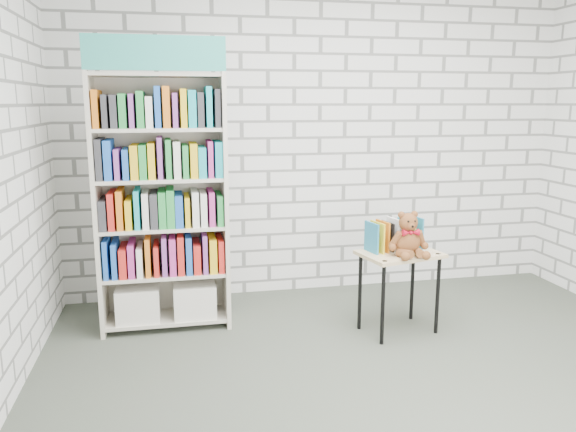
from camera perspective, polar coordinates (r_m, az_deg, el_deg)
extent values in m
plane|color=#40463B|center=(3.59, 11.54, -17.19)|extent=(4.50, 4.50, 0.00)
cube|color=silver|center=(5.06, 3.23, 7.96)|extent=(4.50, 0.02, 2.80)
cube|color=beige|center=(4.33, -18.79, 0.91)|extent=(0.03, 0.37, 1.92)
cube|color=beige|center=(4.31, -6.46, 1.42)|extent=(0.03, 0.37, 1.92)
cube|color=beige|center=(4.47, -12.61, 1.57)|extent=(0.96, 0.02, 1.92)
cube|color=teal|center=(4.07, -13.36, 15.84)|extent=(0.96, 0.02, 0.23)
cube|color=beige|center=(4.54, -12.14, -10.04)|extent=(0.90, 0.35, 0.03)
cube|color=beige|center=(4.42, -12.34, -5.65)|extent=(0.90, 0.35, 0.03)
cube|color=beige|center=(4.33, -12.54, -1.05)|extent=(0.90, 0.35, 0.03)
cube|color=beige|center=(4.27, -12.75, 3.71)|extent=(0.90, 0.35, 0.03)
cube|color=beige|center=(4.23, -12.97, 8.58)|extent=(0.90, 0.35, 0.03)
cube|color=beige|center=(4.23, -13.21, 13.78)|extent=(0.90, 0.35, 0.03)
cube|color=silver|center=(4.50, -14.96, -8.45)|extent=(0.32, 0.31, 0.26)
cube|color=silver|center=(4.49, -9.47, -8.24)|extent=(0.32, 0.31, 0.26)
cube|color=#333338|center=(4.37, -12.42, -3.92)|extent=(0.90, 0.31, 0.26)
cube|color=red|center=(4.29, -12.63, 0.76)|extent=(0.90, 0.31, 0.26)
cube|color=yellow|center=(4.24, -12.84, 5.59)|extent=(0.90, 0.31, 0.26)
cube|color=blue|center=(4.22, -13.06, 10.49)|extent=(0.90, 0.31, 0.26)
cube|color=tan|center=(4.25, 11.31, -3.82)|extent=(0.65, 0.51, 0.03)
cylinder|color=black|center=(4.09, 9.60, -8.91)|extent=(0.03, 0.03, 0.59)
cylinder|color=black|center=(4.33, 7.31, -7.66)|extent=(0.03, 0.03, 0.59)
cylinder|color=black|center=(4.37, 14.95, -7.81)|extent=(0.03, 0.03, 0.59)
cylinder|color=black|center=(4.59, 12.51, -6.72)|extent=(0.03, 0.03, 0.59)
cylinder|color=black|center=(4.00, 9.79, -4.56)|extent=(0.04, 0.04, 0.01)
cylinder|color=black|center=(4.27, 15.01, -3.76)|extent=(0.04, 0.04, 0.01)
cube|color=teal|center=(4.18, 8.48, -2.09)|extent=(0.05, 0.17, 0.24)
cube|color=yellow|center=(4.21, 9.03, -2.02)|extent=(0.05, 0.17, 0.24)
cube|color=#C96A15|center=(4.24, 9.58, -1.95)|extent=(0.05, 0.17, 0.24)
cube|color=black|center=(4.26, 10.12, -1.89)|extent=(0.05, 0.17, 0.24)
cube|color=white|center=(4.29, 10.66, -1.82)|extent=(0.05, 0.17, 0.24)
cube|color=#C03E21|center=(4.32, 11.19, -1.76)|extent=(0.05, 0.17, 0.24)
cube|color=#39BCD7|center=(4.35, 11.71, -1.69)|extent=(0.05, 0.17, 0.24)
cube|color=#BCC642|center=(4.37, 12.23, -1.63)|extent=(0.05, 0.17, 0.24)
cube|color=teal|center=(4.40, 12.73, -1.57)|extent=(0.05, 0.17, 0.24)
ellipsoid|color=brown|center=(4.17, 12.02, -2.58)|extent=(0.19, 0.16, 0.19)
sphere|color=brown|center=(4.13, 12.12, -0.63)|extent=(0.14, 0.14, 0.14)
sphere|color=brown|center=(4.12, 11.44, 0.12)|extent=(0.05, 0.05, 0.05)
sphere|color=brown|center=(4.16, 12.72, 0.17)|extent=(0.05, 0.05, 0.05)
sphere|color=brown|center=(4.09, 12.41, -1.04)|extent=(0.05, 0.05, 0.05)
sphere|color=black|center=(4.07, 12.13, -0.56)|extent=(0.02, 0.02, 0.02)
sphere|color=black|center=(4.09, 12.74, -0.53)|extent=(0.02, 0.02, 0.02)
sphere|color=black|center=(4.07, 12.55, -1.05)|extent=(0.02, 0.02, 0.02)
cylinder|color=brown|center=(4.11, 10.90, -2.35)|extent=(0.10, 0.08, 0.14)
cylinder|color=brown|center=(4.19, 13.34, -2.21)|extent=(0.10, 0.08, 0.14)
sphere|color=brown|center=(4.10, 10.58, -3.15)|extent=(0.05, 0.05, 0.05)
sphere|color=brown|center=(4.20, 13.72, -2.96)|extent=(0.05, 0.05, 0.05)
cylinder|color=brown|center=(4.08, 11.79, -3.75)|extent=(0.10, 0.15, 0.08)
cylinder|color=brown|center=(4.12, 13.20, -3.66)|extent=(0.10, 0.15, 0.08)
sphere|color=brown|center=(4.02, 11.83, -4.07)|extent=(0.07, 0.07, 0.07)
sphere|color=brown|center=(4.08, 13.85, -3.92)|extent=(0.07, 0.07, 0.07)
cone|color=#B90B24|center=(4.09, 11.95, -1.68)|extent=(0.06, 0.05, 0.05)
cone|color=#B90B24|center=(4.11, 12.78, -1.63)|extent=(0.06, 0.05, 0.05)
sphere|color=#B90B24|center=(4.10, 12.38, -1.66)|extent=(0.03, 0.03, 0.03)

